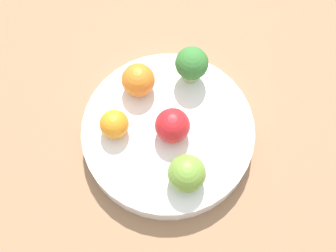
% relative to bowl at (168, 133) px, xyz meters
% --- Properties ---
extents(ground_plane, '(6.00, 6.00, 0.00)m').
position_rel_bowl_xyz_m(ground_plane, '(0.00, 0.00, -0.04)').
color(ground_plane, gray).
extents(table_surface, '(1.20, 1.20, 0.02)m').
position_rel_bowl_xyz_m(table_surface, '(0.00, 0.00, -0.03)').
color(table_surface, '#936D4C').
rests_on(table_surface, ground_plane).
extents(bowl, '(0.23, 0.23, 0.03)m').
position_rel_bowl_xyz_m(bowl, '(0.00, 0.00, 0.00)').
color(bowl, white).
rests_on(bowl, table_surface).
extents(broccoli, '(0.04, 0.04, 0.06)m').
position_rel_bowl_xyz_m(broccoli, '(0.03, -0.08, 0.05)').
color(broccoli, '#99C17A').
rests_on(broccoli, bowl).
extents(apple_red, '(0.05, 0.05, 0.05)m').
position_rel_bowl_xyz_m(apple_red, '(-0.01, 0.00, 0.04)').
color(apple_red, red).
rests_on(apple_red, bowl).
extents(apple_green, '(0.05, 0.05, 0.05)m').
position_rel_bowl_xyz_m(apple_green, '(-0.06, 0.04, 0.04)').
color(apple_green, olive).
rests_on(apple_green, bowl).
extents(orange_front, '(0.04, 0.04, 0.04)m').
position_rel_bowl_xyz_m(orange_front, '(0.07, -0.02, 0.04)').
color(orange_front, orange).
rests_on(orange_front, bowl).
extents(orange_back, '(0.04, 0.04, 0.04)m').
position_rel_bowl_xyz_m(orange_back, '(0.05, 0.04, 0.04)').
color(orange_back, orange).
rests_on(orange_back, bowl).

